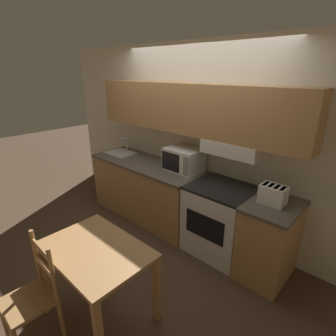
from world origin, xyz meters
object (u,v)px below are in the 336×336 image
(toaster, at_px, (273,195))
(sink_basin, at_px, (121,153))
(stove_range, at_px, (220,219))
(microwave, at_px, (184,160))
(dining_table, at_px, (97,259))
(chair_left_of_table, at_px, (33,296))

(toaster, distance_m, sink_basin, 2.53)
(stove_range, bearing_deg, microwave, 170.93)
(stove_range, xyz_separation_m, toaster, (0.60, 0.00, 0.54))
(toaster, relative_size, dining_table, 0.27)
(microwave, bearing_deg, stove_range, -9.07)
(stove_range, xyz_separation_m, chair_left_of_table, (-0.50, -2.06, -0.01))
(stove_range, height_order, dining_table, stove_range)
(toaster, bearing_deg, stove_range, -179.80)
(stove_range, xyz_separation_m, sink_basin, (-1.94, -0.01, 0.46))
(toaster, distance_m, dining_table, 1.84)
(stove_range, relative_size, sink_basin, 1.95)
(sink_basin, height_order, dining_table, sink_basin)
(microwave, distance_m, chair_left_of_table, 2.26)
(toaster, bearing_deg, dining_table, -120.20)
(dining_table, relative_size, chair_left_of_table, 1.05)
(microwave, height_order, sink_basin, microwave)
(stove_range, bearing_deg, sink_basin, -179.84)
(chair_left_of_table, bearing_deg, stove_range, 77.93)
(sink_basin, relative_size, dining_table, 0.47)
(stove_range, bearing_deg, chair_left_of_table, -103.68)
(stove_range, height_order, microwave, microwave)
(microwave, bearing_deg, chair_left_of_table, -85.19)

